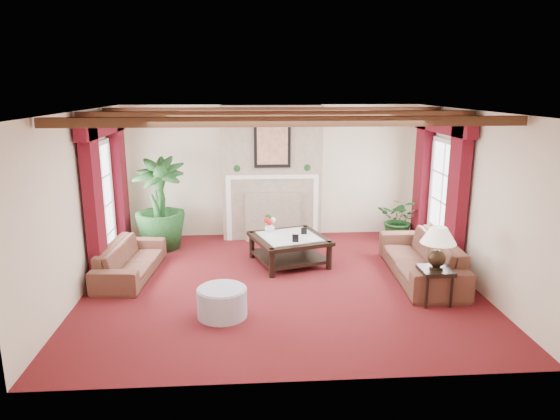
{
  "coord_description": "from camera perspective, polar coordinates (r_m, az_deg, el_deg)",
  "views": [
    {
      "loc": [
        -0.51,
        -7.43,
        3.05
      ],
      "look_at": [
        0.02,
        0.4,
        1.1
      ],
      "focal_mm": 32.0,
      "sensor_mm": 36.0,
      "label": 1
    }
  ],
  "objects": [
    {
      "name": "sofa_right",
      "position": [
        8.46,
        15.87,
        -4.55
      ],
      "size": [
        2.34,
        0.87,
        0.89
      ],
      "primitive_type": "imported",
      "rotation": [
        0.0,
        0.0,
        -1.62
      ],
      "color": "#350E14",
      "rests_on": "ground"
    },
    {
      "name": "potted_palm",
      "position": [
        9.86,
        -13.48,
        -1.51
      ],
      "size": [
        1.26,
        1.91,
        0.98
      ],
      "primitive_type": "imported",
      "rotation": [
        0.0,
        0.0,
        -0.08
      ],
      "color": "black",
      "rests_on": "ground"
    },
    {
      "name": "back_wall",
      "position": [
        10.34,
        -0.99,
        4.46
      ],
      "size": [
        6.0,
        0.02,
        2.7
      ],
      "primitive_type": "cube",
      "color": "beige",
      "rests_on": "ground"
    },
    {
      "name": "floor",
      "position": [
        8.05,
        0.06,
        -8.33
      ],
      "size": [
        6.0,
        6.0,
        0.0
      ],
      "primitive_type": "plane",
      "color": "#430C0C",
      "rests_on": "ground"
    },
    {
      "name": "ottoman",
      "position": [
        6.93,
        -6.63,
        -10.45
      ],
      "size": [
        0.68,
        0.68,
        0.4
      ],
      "primitive_type": "cylinder",
      "color": "#A7A7BD",
      "rests_on": "ground"
    },
    {
      "name": "curtains_left",
      "position": [
        8.77,
        -19.71,
        9.86
      ],
      "size": [
        0.2,
        2.4,
        2.55
      ],
      "primitive_type": null,
      "color": "#490911",
      "rests_on": "ground"
    },
    {
      "name": "curtains_right",
      "position": [
        9.1,
        18.17,
        10.1
      ],
      "size": [
        0.2,
        2.4,
        2.55
      ],
      "primitive_type": null,
      "color": "#490911",
      "rests_on": "ground"
    },
    {
      "name": "right_wall",
      "position": [
        8.4,
        20.95,
        1.32
      ],
      "size": [
        0.02,
        5.5,
        2.7
      ],
      "primitive_type": "cube",
      "color": "beige",
      "rests_on": "ground"
    },
    {
      "name": "french_door_left",
      "position": [
        8.83,
        -20.18,
        7.11
      ],
      "size": [
        0.1,
        1.1,
        2.16
      ],
      "primitive_type": null,
      "color": "white",
      "rests_on": "ground"
    },
    {
      "name": "ceiling",
      "position": [
        7.46,
        0.06,
        11.24
      ],
      "size": [
        6.0,
        6.0,
        0.0
      ],
      "primitive_type": "plane",
      "rotation": [
        3.14,
        0.0,
        0.0
      ],
      "color": "white",
      "rests_on": "floor"
    },
    {
      "name": "photo_frame_a",
      "position": [
        8.41,
        1.78,
        -3.28
      ],
      "size": [
        0.11,
        0.05,
        0.15
      ],
      "primitive_type": null,
      "rotation": [
        0.0,
        0.0,
        -0.26
      ],
      "color": "black",
      "rests_on": "coffee_table"
    },
    {
      "name": "book",
      "position": [
        8.48,
        3.18,
        -2.59
      ],
      "size": [
        0.24,
        0.23,
        0.3
      ],
      "primitive_type": "imported",
      "rotation": [
        0.0,
        0.0,
        0.59
      ],
      "color": "black",
      "rests_on": "coffee_table"
    },
    {
      "name": "photo_frame_b",
      "position": [
        8.85,
        2.76,
        -2.43
      ],
      "size": [
        0.11,
        0.02,
        0.14
      ],
      "primitive_type": null,
      "rotation": [
        0.0,
        0.0,
        -0.04
      ],
      "color": "black",
      "rests_on": "coffee_table"
    },
    {
      "name": "sofa_left",
      "position": [
        8.6,
        -16.76,
        -4.87
      ],
      "size": [
        1.97,
        0.87,
        0.73
      ],
      "primitive_type": "imported",
      "rotation": [
        0.0,
        0.0,
        1.49
      ],
      "color": "#350E14",
      "rests_on": "ground"
    },
    {
      "name": "fireplace",
      "position": [
        10.0,
        -0.97,
        11.92
      ],
      "size": [
        2.0,
        0.52,
        2.7
      ],
      "primitive_type": null,
      "color": "#9E8466",
      "rests_on": "ground"
    },
    {
      "name": "small_plant",
      "position": [
        10.3,
        13.49,
        -1.61
      ],
      "size": [
        1.65,
        1.66,
        0.72
      ],
      "primitive_type": "imported",
      "rotation": [
        0.0,
        0.0,
        -0.55
      ],
      "color": "black",
      "rests_on": "ground"
    },
    {
      "name": "side_table",
      "position": [
        7.59,
        17.26,
        -8.27
      ],
      "size": [
        0.56,
        0.56,
        0.52
      ],
      "primitive_type": null,
      "rotation": [
        0.0,
        0.0,
        0.3
      ],
      "color": "black",
      "rests_on": "ground"
    },
    {
      "name": "coffee_table",
      "position": [
        8.83,
        1.06,
        -4.59
      ],
      "size": [
        1.5,
        1.5,
        0.49
      ],
      "primitive_type": null,
      "rotation": [
        0.0,
        0.0,
        0.31
      ],
      "color": "black",
      "rests_on": "ground"
    },
    {
      "name": "french_door_right",
      "position": [
        9.17,
        18.62,
        7.45
      ],
      "size": [
        0.1,
        1.1,
        2.16
      ],
      "primitive_type": null,
      "color": "white",
      "rests_on": "ground"
    },
    {
      "name": "flower_vase",
      "position": [
        9.02,
        -1.21,
        -1.97
      ],
      "size": [
        0.27,
        0.28,
        0.18
      ],
      "primitive_type": "imported",
      "rotation": [
        0.0,
        0.0,
        -0.25
      ],
      "color": "silver",
      "rests_on": "coffee_table"
    },
    {
      "name": "left_wall",
      "position": [
        8.02,
        -21.85,
        0.68
      ],
      "size": [
        0.02,
        5.5,
        2.7
      ],
      "primitive_type": "cube",
      "color": "beige",
      "rests_on": "ground"
    },
    {
      "name": "ceiling_beams",
      "position": [
        7.46,
        0.06,
        10.78
      ],
      "size": [
        6.0,
        3.0,
        0.12
      ],
      "primitive_type": null,
      "color": "#381F11",
      "rests_on": "ceiling"
    },
    {
      "name": "table_lamp",
      "position": [
        7.4,
        17.58,
        -4.1
      ],
      "size": [
        0.5,
        0.5,
        0.63
      ],
      "primitive_type": null,
      "color": "black",
      "rests_on": "side_table"
    }
  ]
}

